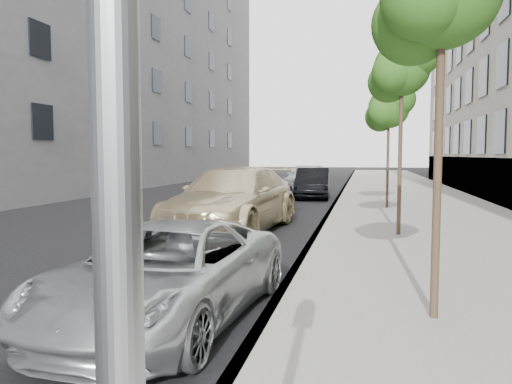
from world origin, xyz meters
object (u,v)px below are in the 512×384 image
(sedan_rear, at_px, (305,178))
(minivan, at_px, (167,273))
(tree_far, at_px, (390,108))
(sedan_blue, at_px, (271,193))
(sedan_black, at_px, (313,183))
(tree_mid, at_px, (403,68))
(suv, at_px, (233,199))
(signal_pole, at_px, (117,174))

(sedan_rear, bearing_deg, minivan, -87.36)
(tree_far, height_order, sedan_blue, tree_far)
(minivan, xyz_separation_m, sedan_black, (0.00, 18.43, 0.11))
(tree_mid, distance_m, suv, 5.57)
(suv, bearing_deg, minivan, -75.95)
(sedan_blue, relative_size, sedan_black, 0.85)
(minivan, bearing_deg, sedan_black, 94.69)
(sedan_blue, distance_m, sedan_rear, 11.02)
(minivan, distance_m, sedan_rear, 24.03)
(tree_mid, distance_m, sedan_blue, 8.30)
(sedan_blue, relative_size, sedan_rear, 0.76)
(suv, bearing_deg, tree_mid, -0.81)
(tree_far, height_order, signal_pole, tree_far)
(signal_pole, xyz_separation_m, sedan_blue, (-3.01, 17.96, -1.44))
(tree_far, distance_m, suv, 8.03)
(suv, bearing_deg, sedan_black, 89.90)
(tree_mid, distance_m, sedan_black, 12.48)
(sedan_black, bearing_deg, sedan_blue, -104.50)
(minivan, height_order, sedan_black, sedan_black)
(sedan_blue, bearing_deg, suv, -92.01)
(suv, distance_m, sedan_black, 11.06)
(tree_mid, relative_size, signal_pole, 1.58)
(signal_pole, bearing_deg, sedan_blue, 95.68)
(tree_far, xyz_separation_m, suv, (-4.43, -6.00, -2.97))
(minivan, bearing_deg, sedan_blue, 99.35)
(signal_pole, bearing_deg, suv, 100.00)
(tree_mid, bearing_deg, sedan_rear, 104.33)
(sedan_black, bearing_deg, sedan_rear, 97.05)
(sedan_blue, bearing_deg, tree_mid, -55.72)
(tree_far, distance_m, minivan, 14.20)
(tree_mid, relative_size, sedan_blue, 1.30)
(tree_mid, bearing_deg, minivan, -115.67)
(sedan_rear, bearing_deg, sedan_blue, -89.96)
(suv, distance_m, sedan_rear, 16.59)
(tree_mid, relative_size, sedan_black, 1.10)
(sedan_black, bearing_deg, minivan, -93.46)
(signal_pole, relative_size, sedan_black, 0.70)
(minivan, height_order, sedan_rear, sedan_rear)
(signal_pole, bearing_deg, minivan, 107.62)
(tree_mid, distance_m, sedan_rear, 17.98)
(sedan_blue, bearing_deg, sedan_black, 77.38)
(minivan, relative_size, sedan_blue, 1.18)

